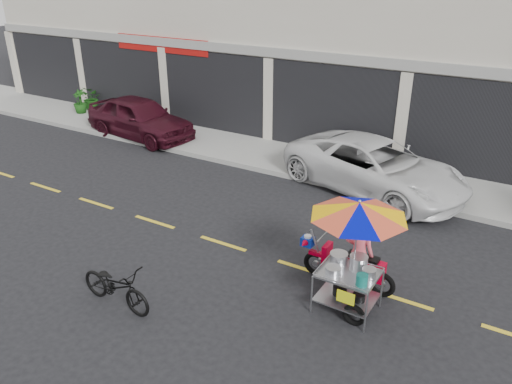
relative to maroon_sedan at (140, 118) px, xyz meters
The scene contains 9 objects.
ground 9.93m from the maroon_sedan, 28.33° to the right, with size 90.00×90.00×0.00m, color black.
sidewalk 8.78m from the maroon_sedan, ahead, with size 45.00×3.00×0.15m, color gray.
centerline 9.93m from the maroon_sedan, 28.33° to the right, with size 42.00×0.10×0.01m, color gold.
maroon_sedan is the anchor object (origin of this frame).
white_pickup 8.65m from the maroon_sedan, ahead, with size 2.35×5.10×1.42m, color silver.
plant_tall 4.16m from the maroon_sedan, 160.74° to the left, with size 0.88×0.76×0.98m, color #164611.
plant_short 4.05m from the maroon_sedan, 168.88° to the left, with size 0.53×0.53×0.94m, color #164611.
near_bicycle 9.81m from the maroon_sedan, 49.97° to the right, with size 0.56×1.62×0.85m, color black.
food_vendor_rig 11.21m from the maroon_sedan, 27.67° to the right, with size 2.15×1.74×2.18m.
Camera 1 is at (3.56, -7.91, 5.70)m, focal length 35.00 mm.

